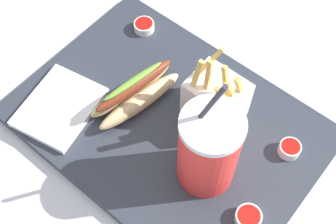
{
  "coord_description": "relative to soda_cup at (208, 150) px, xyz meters",
  "views": [
    {
      "loc": [
        -0.24,
        0.29,
        0.68
      ],
      "look_at": [
        0.0,
        0.0,
        0.05
      ],
      "focal_mm": 49.18,
      "sensor_mm": 36.0,
      "label": 1
    }
  ],
  "objects": [
    {
      "name": "ketchup_cup_2",
      "position": [
        -0.09,
        0.02,
        -0.07
      ],
      "size": [
        0.04,
        0.04,
        0.02
      ],
      "color": "white",
      "rests_on": "food_tray"
    },
    {
      "name": "napkin_stack",
      "position": [
        0.26,
        0.06,
        -0.07
      ],
      "size": [
        0.13,
        0.15,
        0.01
      ],
      "primitive_type": "cube",
      "rotation": [
        0.0,
        0.0,
        0.19
      ],
      "color": "white",
      "rests_on": "food_tray"
    },
    {
      "name": "ground_plane",
      "position": [
        0.1,
        -0.03,
        -0.11
      ],
      "size": [
        2.4,
        2.4,
        0.02
      ],
      "primitive_type": "cube",
      "color": "silver"
    },
    {
      "name": "hot_dog_1",
      "position": [
        0.17,
        -0.03,
        -0.05
      ],
      "size": [
        0.08,
        0.17,
        0.07
      ],
      "color": "#E5C689",
      "rests_on": "food_tray"
    },
    {
      "name": "soda_cup",
      "position": [
        0.0,
        0.0,
        0.0
      ],
      "size": [
        0.09,
        0.09,
        0.24
      ],
      "color": "red",
      "rests_on": "food_tray"
    },
    {
      "name": "fries_basket",
      "position": [
        0.05,
        -0.09,
        -0.03
      ],
      "size": [
        0.09,
        0.08,
        0.15
      ],
      "color": "white",
      "rests_on": "food_tray"
    },
    {
      "name": "food_tray",
      "position": [
        0.1,
        -0.03,
        -0.09
      ],
      "size": [
        0.49,
        0.35,
        0.02
      ],
      "primitive_type": "cube",
      "color": "#2D333D",
      "rests_on": "ground_plane"
    },
    {
      "name": "ketchup_cup_3",
      "position": [
        0.26,
        -0.16,
        -0.07
      ],
      "size": [
        0.04,
        0.04,
        0.02
      ],
      "color": "white",
      "rests_on": "food_tray"
    },
    {
      "name": "ketchup_cup_1",
      "position": [
        -0.08,
        -0.11,
        -0.07
      ],
      "size": [
        0.03,
        0.03,
        0.02
      ],
      "color": "white",
      "rests_on": "food_tray"
    }
  ]
}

